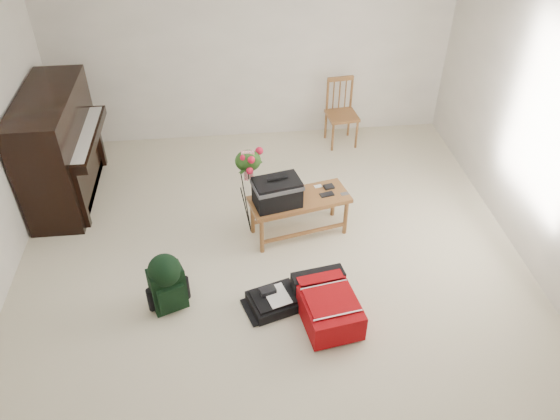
{
  "coord_description": "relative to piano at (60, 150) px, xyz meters",
  "views": [
    {
      "loc": [
        -0.34,
        -3.71,
        3.77
      ],
      "look_at": [
        0.1,
        0.35,
        0.55
      ],
      "focal_mm": 35.0,
      "sensor_mm": 36.0,
      "label": 1
    }
  ],
  "objects": [
    {
      "name": "ceiling",
      "position": [
        2.19,
        -1.6,
        1.9
      ],
      "size": [
        5.0,
        5.5,
        0.01
      ],
      "primitive_type": "cube",
      "color": "white",
      "rests_on": "wall_back"
    },
    {
      "name": "floor",
      "position": [
        2.19,
        -1.6,
        -0.6
      ],
      "size": [
        5.0,
        5.5,
        0.01
      ],
      "primitive_type": "cube",
      "color": "beige",
      "rests_on": "ground"
    },
    {
      "name": "red_suitcase",
      "position": [
        2.6,
        -2.09,
        -0.44
      ],
      "size": [
        0.57,
        0.76,
        0.29
      ],
      "rotation": [
        0.0,
        0.0,
        0.16
      ],
      "color": "#9D0609",
      "rests_on": "floor"
    },
    {
      "name": "dining_chair",
      "position": [
        3.3,
        0.82,
        -0.18
      ],
      "size": [
        0.41,
        0.41,
        0.86
      ],
      "rotation": [
        0.0,
        0.0,
        0.11
      ],
      "color": "#9A6532",
      "rests_on": "floor"
    },
    {
      "name": "piano",
      "position": [
        0.0,
        0.0,
        0.0
      ],
      "size": [
        0.71,
        1.5,
        1.25
      ],
      "color": "black",
      "rests_on": "floor"
    },
    {
      "name": "flower_stand",
      "position": [
        2.01,
        -0.89,
        -0.09
      ],
      "size": [
        0.34,
        0.34,
        1.04
      ],
      "rotation": [
        0.0,
        0.0,
        -0.05
      ],
      "color": "black",
      "rests_on": "floor"
    },
    {
      "name": "wall_back",
      "position": [
        2.19,
        1.15,
        0.65
      ],
      "size": [
        5.0,
        0.04,
        2.5
      ],
      "primitive_type": "cube",
      "color": "beige",
      "rests_on": "floor"
    },
    {
      "name": "green_backpack",
      "position": [
        1.21,
        -1.86,
        -0.27
      ],
      "size": [
        0.35,
        0.32,
        0.6
      ],
      "rotation": [
        0.0,
        0.0,
        0.36
      ],
      "color": "black",
      "rests_on": "floor"
    },
    {
      "name": "bench",
      "position": [
        2.34,
        -0.97,
        -0.05
      ],
      "size": [
        1.08,
        0.62,
        0.78
      ],
      "rotation": [
        0.0,
        0.0,
        0.22
      ],
      "color": "#9A6532",
      "rests_on": "floor"
    },
    {
      "name": "black_duffel",
      "position": [
        2.16,
        -1.95,
        -0.53
      ],
      "size": [
        0.53,
        0.47,
        0.19
      ],
      "rotation": [
        0.0,
        0.0,
        0.3
      ],
      "color": "black",
      "rests_on": "floor"
    }
  ]
}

